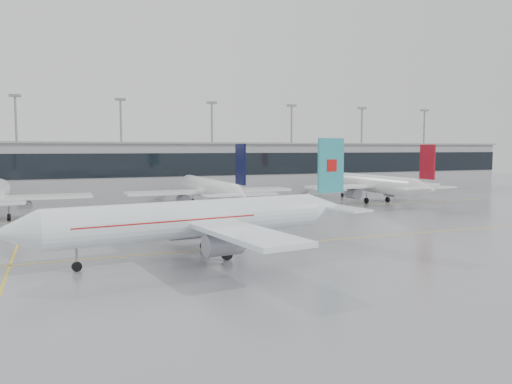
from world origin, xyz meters
name	(u,v)px	position (x,y,z in m)	size (l,w,h in m)	color
ground	(295,243)	(0.00, 0.00, 0.00)	(320.00, 320.00, 0.00)	gray
taxi_line_main	(295,243)	(0.00, 0.00, 0.01)	(120.00, 0.25, 0.01)	gold
taxi_line_north	(217,212)	(0.00, 30.00, 0.01)	(120.00, 0.25, 0.01)	gold
taxi_line_cross	(20,239)	(-30.00, 15.00, 0.01)	(0.25, 60.00, 0.01)	gold
terminal	(174,170)	(0.00, 62.00, 6.00)	(180.00, 15.00, 12.00)	gray
terminal_glass	(182,165)	(0.00, 54.45, 7.50)	(180.00, 0.20, 5.00)	black
terminal_roof	(174,143)	(0.00, 62.00, 12.20)	(182.00, 16.00, 0.40)	gray
light_masts	(168,139)	(0.00, 68.00, 13.34)	(156.40, 1.00, 22.60)	gray
air_canada_jet	(204,219)	(-11.84, -3.15, 3.89)	(38.26, 31.28, 12.21)	white
parked_jet_c	(210,189)	(0.00, 33.69, 3.71)	(29.64, 36.96, 11.72)	white
parked_jet_d	(374,184)	(35.00, 33.69, 3.71)	(29.64, 36.96, 11.72)	white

